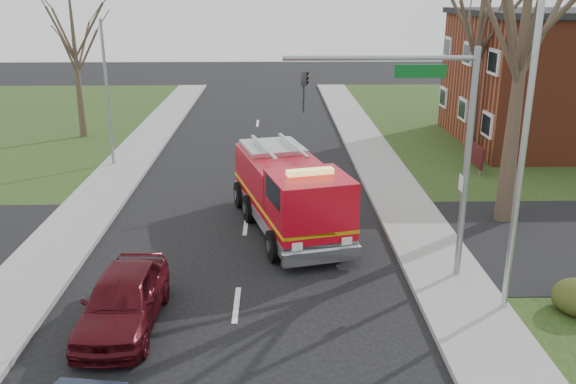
{
  "coord_description": "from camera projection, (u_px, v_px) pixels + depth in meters",
  "views": [
    {
      "loc": [
        1.07,
        -14.91,
        8.21
      ],
      "look_at": [
        1.5,
        3.81,
        2.0
      ],
      "focal_mm": 38.0,
      "sensor_mm": 36.0,
      "label": 1
    }
  ],
  "objects": [
    {
      "name": "ground",
      "position": [
        237.0,
        305.0,
        16.71
      ],
      "size": [
        120.0,
        120.0,
        0.0
      ],
      "primitive_type": "plane",
      "color": "black",
      "rests_on": "ground"
    },
    {
      "name": "sidewalk_right",
      "position": [
        461.0,
        300.0,
        16.82
      ],
      "size": [
        2.4,
        80.0,
        0.15
      ],
      "primitive_type": "cube",
      "color": "gray",
      "rests_on": "ground"
    },
    {
      "name": "sidewalk_left",
      "position": [
        8.0,
        305.0,
        16.55
      ],
      "size": [
        2.4,
        80.0,
        0.15
      ],
      "primitive_type": "cube",
      "color": "gray",
      "rests_on": "ground"
    },
    {
      "name": "health_center_sign",
      "position": [
        475.0,
        155.0,
        28.53
      ],
      "size": [
        0.12,
        2.0,
        1.4
      ],
      "color": "#410F12",
      "rests_on": "ground"
    },
    {
      "name": "bare_tree_near",
      "position": [
        526.0,
        15.0,
        20.28
      ],
      "size": [
        6.0,
        6.0,
        12.0
      ],
      "color": "#3A2D22",
      "rests_on": "ground"
    },
    {
      "name": "bare_tree_far",
      "position": [
        481.0,
        28.0,
        29.14
      ],
      "size": [
        5.25,
        5.25,
        10.5
      ],
      "color": "#3A2D22",
      "rests_on": "ground"
    },
    {
      "name": "bare_tree_left",
      "position": [
        74.0,
        41.0,
        33.71
      ],
      "size": [
        4.5,
        4.5,
        9.0
      ],
      "color": "#3A2D22",
      "rests_on": "ground"
    },
    {
      "name": "traffic_signal_mast",
      "position": [
        424.0,
        124.0,
        16.77
      ],
      "size": [
        5.29,
        0.18,
        6.8
      ],
      "color": "gray",
      "rests_on": "ground"
    },
    {
      "name": "streetlight_pole",
      "position": [
        521.0,
        147.0,
        14.96
      ],
      "size": [
        1.48,
        0.16,
        8.4
      ],
      "color": "#B7BABF",
      "rests_on": "ground"
    },
    {
      "name": "utility_pole_far",
      "position": [
        107.0,
        95.0,
        28.74
      ],
      "size": [
        0.14,
        0.14,
        7.0
      ],
      "primitive_type": "cylinder",
      "color": "gray",
      "rests_on": "ground"
    },
    {
      "name": "fire_engine",
      "position": [
        290.0,
        195.0,
        21.52
      ],
      "size": [
        4.26,
        7.64,
        2.92
      ],
      "rotation": [
        0.0,
        0.0,
        0.25
      ],
      "color": "#B70817",
      "rests_on": "ground"
    },
    {
      "name": "parked_car_maroon",
      "position": [
        123.0,
        299.0,
        15.46
      ],
      "size": [
        1.87,
        4.49,
        1.52
      ],
      "primitive_type": "imported",
      "rotation": [
        0.0,
        0.0,
        -0.02
      ],
      "color": "#460B12",
      "rests_on": "ground"
    }
  ]
}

